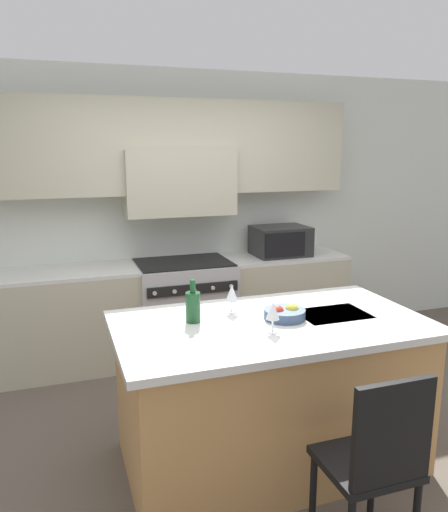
# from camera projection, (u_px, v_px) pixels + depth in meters

# --- Properties ---
(ground_plane) EXTENTS (10.00, 10.00, 0.00)m
(ground_plane) POSITION_uv_depth(u_px,v_px,m) (248.00, 449.00, 3.33)
(ground_plane) COLOR brown
(back_cabinetry) EXTENTS (10.00, 0.46, 2.70)m
(back_cabinetry) POSITION_uv_depth(u_px,v_px,m) (175.00, 188.00, 4.80)
(back_cabinetry) COLOR silver
(back_cabinetry) RESTS_ON ground_plane
(back_counter) EXTENTS (3.29, 0.62, 0.91)m
(back_counter) POSITION_uv_depth(u_px,v_px,m) (184.00, 308.00, 4.80)
(back_counter) COLOR #B2AD93
(back_counter) RESTS_ON ground_plane
(range_stove) EXTENTS (0.90, 0.70, 0.92)m
(range_stove) POSITION_uv_depth(u_px,v_px,m) (184.00, 308.00, 4.78)
(range_stove) COLOR #B7B7BC
(range_stove) RESTS_ON ground_plane
(microwave) EXTENTS (0.54, 0.43, 0.29)m
(microwave) POSITION_uv_depth(u_px,v_px,m) (280.00, 241.00, 4.99)
(microwave) COLOR black
(microwave) RESTS_ON back_counter
(kitchen_island) EXTENTS (1.89, 1.06, 0.94)m
(kitchen_island) POSITION_uv_depth(u_px,v_px,m) (270.00, 392.00, 3.12)
(kitchen_island) COLOR #B7844C
(kitchen_island) RESTS_ON ground_plane
(island_chair) EXTENTS (0.42, 0.40, 0.99)m
(island_chair) POSITION_uv_depth(u_px,v_px,m) (376.00, 458.00, 2.31)
(island_chair) COLOR black
(island_chair) RESTS_ON ground_plane
(wine_bottle) EXTENTS (0.09, 0.09, 0.26)m
(wine_bottle) POSITION_uv_depth(u_px,v_px,m) (193.00, 306.00, 2.99)
(wine_bottle) COLOR #194723
(wine_bottle) RESTS_ON kitchen_island
(wine_glass_near) EXTENTS (0.08, 0.08, 0.18)m
(wine_glass_near) POSITION_uv_depth(u_px,v_px,m) (273.00, 311.00, 2.82)
(wine_glass_near) COLOR white
(wine_glass_near) RESTS_ON kitchen_island
(wine_glass_far) EXTENTS (0.08, 0.08, 0.18)m
(wine_glass_far) POSITION_uv_depth(u_px,v_px,m) (232.00, 294.00, 3.16)
(wine_glass_far) COLOR white
(wine_glass_far) RESTS_ON kitchen_island
(fruit_bowl) EXTENTS (0.25, 0.25, 0.09)m
(fruit_bowl) POSITION_uv_depth(u_px,v_px,m) (285.00, 313.00, 3.06)
(fruit_bowl) COLOR #384C6B
(fruit_bowl) RESTS_ON kitchen_island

